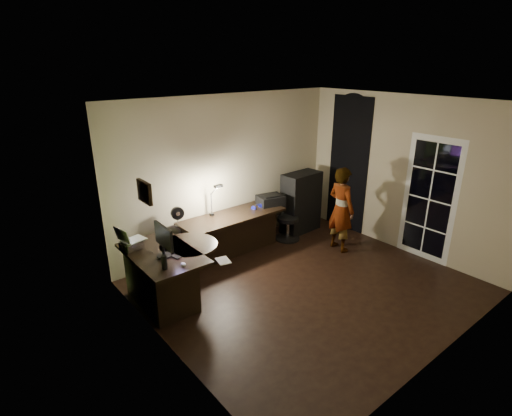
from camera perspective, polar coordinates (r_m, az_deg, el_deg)
floor at (r=6.19m, az=7.36°, el=-11.12°), size 4.50×4.00×0.01m
ceiling at (r=5.31m, az=8.72°, el=14.68°), size 4.50×4.00×0.01m
wall_back at (r=7.05m, az=-3.96°, el=5.05°), size 4.50×0.01×2.70m
wall_front at (r=4.60m, az=26.53°, el=-5.86°), size 4.50×0.01×2.70m
wall_left at (r=4.35m, az=-12.99°, el=-5.56°), size 0.01×4.00×2.70m
wall_right at (r=7.35m, az=20.18°, el=4.47°), size 0.01×4.00×2.70m
green_wall_overlay at (r=4.35m, az=-12.81°, el=-5.51°), size 0.00×4.00×2.70m
arched_doorway at (r=7.97m, az=13.06°, el=6.01°), size 0.01×0.90×2.60m
french_door at (r=7.17m, az=23.52°, el=1.11°), size 0.02×0.92×2.10m
framed_picture at (r=4.56m, az=-15.64°, el=2.22°), size 0.04×0.30×0.25m
desk_left at (r=5.76m, az=-12.96°, el=-9.61°), size 0.83×1.34×0.77m
desk_right at (r=6.99m, az=-3.31°, el=-3.74°), size 1.91×0.68×0.71m
cabinet at (r=7.87m, az=6.44°, el=0.83°), size 0.81×0.43×1.18m
laptop_stand at (r=5.74m, az=-17.35°, el=-5.11°), size 0.30×0.27×0.11m
laptop at (r=5.69m, az=-17.16°, el=-3.46°), size 0.38×0.36×0.22m
monitor at (r=5.39m, az=-13.14°, el=-5.22°), size 0.10×0.48×0.31m
mouse at (r=5.17m, az=-10.34°, el=-7.90°), size 0.07×0.10×0.03m
phone at (r=5.40m, az=-11.39°, el=-6.81°), size 0.10×0.16×0.01m
pen at (r=5.62m, az=-14.85°, el=-6.01°), size 0.03×0.13×0.01m
speaker at (r=5.10m, az=-12.97°, el=-7.55°), size 0.09×0.09×0.18m
notepad at (r=5.21m, az=-4.70°, el=-7.50°), size 0.20×0.25×0.01m
desk_fan at (r=6.51m, az=-11.17°, el=-1.19°), size 0.23×0.16×0.33m
headphones at (r=7.14m, az=0.17°, el=0.21°), size 0.23×0.17×0.10m
printer at (r=7.33m, az=2.07°, el=1.17°), size 0.52×0.45×0.20m
desk_lamp at (r=6.75m, az=-6.42°, el=1.37°), size 0.21×0.32×0.66m
office_chair at (r=7.50m, az=4.59°, el=-1.53°), size 0.50×0.50×0.84m
person at (r=7.13m, az=12.07°, el=-0.19°), size 0.41×0.57×1.52m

